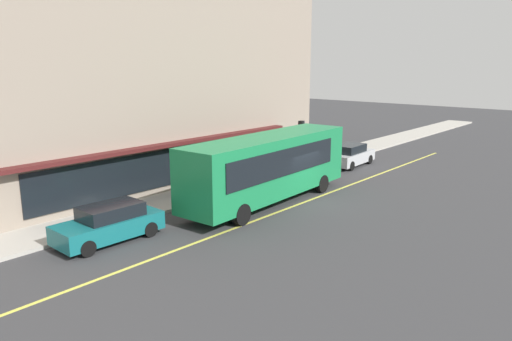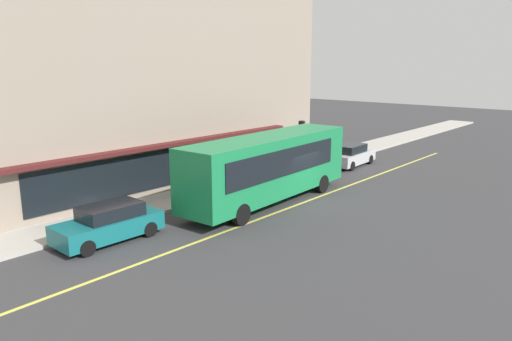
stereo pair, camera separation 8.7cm
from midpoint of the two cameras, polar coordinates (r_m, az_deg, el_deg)
name	(u,v)px [view 2 (the right image)]	position (r m, az deg, el deg)	size (l,w,h in m)	color
ground	(308,201)	(25.52, 6.23, -3.60)	(120.00, 120.00, 0.00)	#38383A
sidewalk	(234,183)	(28.73, -2.52, -1.52)	(80.00, 2.73, 0.15)	#B2ADA3
lane_centre_stripe	(308,201)	(25.52, 6.23, -3.59)	(36.00, 0.16, 0.01)	#D8D14C
storefront_building	(118,83)	(29.99, -15.96, 9.93)	(26.90, 9.60, 11.87)	gray
bus	(269,165)	(24.58, 1.61, 0.61)	(11.23, 3.04, 3.50)	#197F47
traffic_light	(302,133)	(32.10, 5.54, 4.42)	(0.30, 0.52, 3.20)	#2D2D33
car_silver	(350,155)	(34.43, 11.16, 1.78)	(4.38, 2.02, 1.52)	#B7BABF
car_teal	(109,223)	(20.55, -16.88, -5.99)	(4.34, 1.93, 1.52)	#14666B
pedestrian_at_corner	(293,149)	(33.52, 4.46, 2.50)	(0.34, 0.34, 1.75)	black
pedestrian_by_curb	(187,174)	(26.72, -8.12, -0.39)	(0.34, 0.34, 1.64)	black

